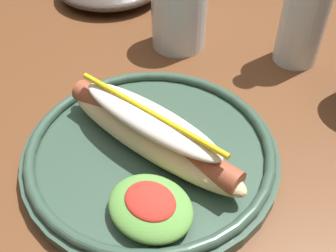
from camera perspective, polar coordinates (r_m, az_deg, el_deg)
name	(u,v)px	position (r m, az deg, el deg)	size (l,w,h in m)	color
dining_table	(184,150)	(0.61, 2.32, -3.49)	(1.11, 0.94, 0.74)	brown
hot_dog_plate	(151,149)	(0.44, -2.49, -3.30)	(0.29, 0.29, 0.08)	#334C3D
extra_cup	(179,11)	(0.62, 1.58, 16.12)	(0.08, 0.08, 0.11)	silver
glass_bottle	(308,3)	(0.60, 19.28, 16.23)	(0.06, 0.06, 0.24)	silver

